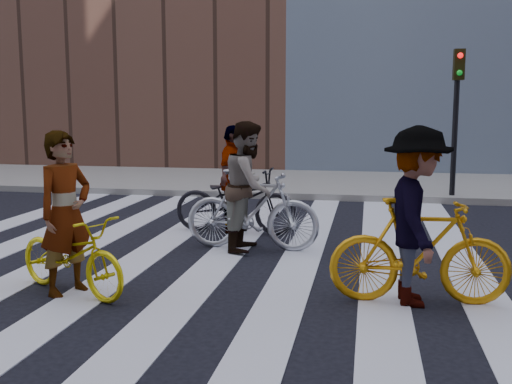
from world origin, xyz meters
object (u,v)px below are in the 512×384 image
(bike_silver_mid, at_px, (252,210))
(rider_mid, at_px, (249,186))
(bike_dark_rear, at_px, (236,201))
(rider_left, at_px, (65,213))
(bike_yellow_left, at_px, (71,254))
(traffic_signal, at_px, (457,99))
(bike_yellow_right, at_px, (420,251))
(rider_right, at_px, (416,216))
(rider_rear, at_px, (233,180))

(bike_silver_mid, xyz_separation_m, rider_mid, (-0.05, 0.00, 0.35))
(bike_dark_rear, xyz_separation_m, rider_left, (-1.16, -3.56, 0.38))
(bike_yellow_left, bearing_deg, bike_dark_rear, 7.54)
(bike_silver_mid, bearing_deg, bike_dark_rear, 26.11)
(bike_silver_mid, bearing_deg, bike_yellow_left, 148.52)
(traffic_signal, height_order, rider_mid, traffic_signal)
(bike_yellow_right, height_order, rider_mid, rider_mid)
(bike_silver_mid, bearing_deg, traffic_signal, -32.29)
(rider_right, bearing_deg, rider_mid, 43.46)
(bike_yellow_left, relative_size, bike_yellow_right, 0.90)
(bike_silver_mid, distance_m, bike_yellow_right, 3.05)
(rider_mid, bearing_deg, bike_dark_rear, 23.94)
(rider_rear, bearing_deg, bike_yellow_right, -136.16)
(bike_silver_mid, distance_m, rider_rear, 1.28)
(bike_yellow_right, distance_m, rider_right, 0.39)
(traffic_signal, height_order, bike_yellow_right, traffic_signal)
(bike_yellow_right, bearing_deg, rider_mid, 44.09)
(traffic_signal, bearing_deg, rider_rear, -135.17)
(bike_silver_mid, distance_m, rider_mid, 0.35)
(bike_yellow_left, bearing_deg, rider_rear, 8.27)
(bike_yellow_left, distance_m, rider_mid, 2.94)
(bike_yellow_left, distance_m, bike_yellow_right, 3.87)
(rider_mid, xyz_separation_m, rider_right, (2.24, -2.08, 0.01))
(bike_yellow_left, relative_size, rider_left, 0.93)
(bike_yellow_right, xyz_separation_m, rider_left, (-3.90, -0.36, 0.35))
(bike_dark_rear, bearing_deg, rider_left, 164.61)
(bike_yellow_left, bearing_deg, traffic_signal, -9.13)
(rider_mid, bearing_deg, rider_rear, 26.11)
(traffic_signal, xyz_separation_m, rider_right, (-1.34, -7.25, -1.32))
(bike_dark_rear, height_order, rider_left, rider_left)
(bike_silver_mid, bearing_deg, rider_left, 147.71)
(bike_yellow_right, relative_size, rider_right, 1.00)
(traffic_signal, relative_size, rider_left, 1.79)
(bike_dark_rear, bearing_deg, bike_yellow_right, -136.68)
(traffic_signal, relative_size, bike_yellow_right, 1.73)
(bike_yellow_left, height_order, rider_right, rider_right)
(rider_left, xyz_separation_m, rider_right, (3.85, 0.36, 0.03))
(rider_left, relative_size, rider_mid, 0.97)
(rider_rear, bearing_deg, traffic_signal, -42.46)
(bike_yellow_right, height_order, rider_left, rider_left)
(bike_dark_rear, xyz_separation_m, rider_right, (2.69, -3.19, 0.41))
(traffic_signal, height_order, rider_left, traffic_signal)
(bike_yellow_right, bearing_deg, traffic_signal, -13.78)
(rider_mid, distance_m, rider_right, 3.05)
(bike_dark_rear, height_order, rider_right, rider_right)
(bike_dark_rear, bearing_deg, rider_mid, -155.36)
(bike_silver_mid, height_order, bike_yellow_right, bike_silver_mid)
(bike_silver_mid, xyz_separation_m, rider_left, (-1.66, -2.44, 0.33))
(rider_right, bearing_deg, bike_yellow_left, 91.75)
(bike_silver_mid, height_order, rider_left, rider_left)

